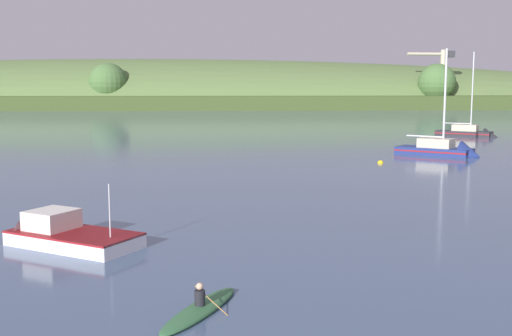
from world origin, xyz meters
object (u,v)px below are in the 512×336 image
(canoe_with_paddler, at_px, (200,309))
(mooring_buoy_foreground, at_px, (380,163))
(sailboat_midwater_white, at_px, (444,152))
(dockside_crane, at_px, (441,79))
(sailboat_near_mooring, at_px, (470,135))
(fishing_boat_moored, at_px, (61,237))

(canoe_with_paddler, bearing_deg, mooring_buoy_foreground, 4.19)
(sailboat_midwater_white, bearing_deg, canoe_with_paddler, -79.36)
(mooring_buoy_foreground, bearing_deg, dockside_crane, 65.59)
(sailboat_near_mooring, xyz_separation_m, fishing_boat_moored, (-44.92, -56.33, 0.10))
(sailboat_midwater_white, relative_size, mooring_buoy_foreground, 19.83)
(sailboat_midwater_white, bearing_deg, mooring_buoy_foreground, -103.78)
(dockside_crane, relative_size, fishing_boat_moored, 3.09)
(fishing_boat_moored, height_order, canoe_with_paddler, fishing_boat_moored)
(fishing_boat_moored, height_order, mooring_buoy_foreground, fishing_boat_moored)
(dockside_crane, distance_m, sailboat_midwater_white, 158.26)
(fishing_boat_moored, relative_size, canoe_with_paddler, 1.53)
(fishing_boat_moored, xyz_separation_m, canoe_with_paddler, (5.87, -8.77, -0.21))
(sailboat_midwater_white, distance_m, fishing_boat_moored, 45.08)
(dockside_crane, bearing_deg, mooring_buoy_foreground, 64.37)
(dockside_crane, xyz_separation_m, fishing_boat_moored, (-91.46, -178.62, -9.71))
(dockside_crane, bearing_deg, sailboat_midwater_white, 66.30)
(sailboat_midwater_white, bearing_deg, sailboat_near_mooring, 101.63)
(sailboat_near_mooring, bearing_deg, fishing_boat_moored, -89.66)
(canoe_with_paddler, bearing_deg, sailboat_near_mooring, -1.61)
(sailboat_midwater_white, relative_size, canoe_with_paddler, 2.83)
(dockside_crane, bearing_deg, fishing_boat_moored, 61.67)
(sailboat_midwater_white, height_order, fishing_boat_moored, sailboat_midwater_white)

